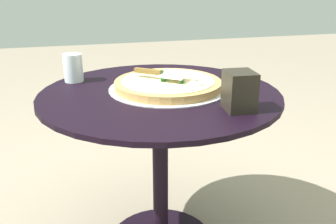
{
  "coord_description": "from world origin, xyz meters",
  "views": [
    {
      "loc": [
        -0.31,
        -1.3,
        1.1
      ],
      "look_at": [
        0.04,
        0.02,
        0.6
      ],
      "focal_mm": 40.06,
      "sensor_mm": 36.0,
      "label": 1
    }
  ],
  "objects_px": {
    "pizza_on_tray": "(168,85)",
    "drinking_cup": "(73,68)",
    "napkin_dispenser": "(239,91)",
    "pizza_server": "(159,73)",
    "patio_table": "(160,133)"
  },
  "relations": [
    {
      "from": "pizza_on_tray",
      "to": "drinking_cup",
      "type": "xyz_separation_m",
      "value": [
        -0.34,
        0.2,
        0.04
      ]
    },
    {
      "from": "napkin_dispenser",
      "to": "pizza_server",
      "type": "bearing_deg",
      "value": 36.1
    },
    {
      "from": "pizza_server",
      "to": "drinking_cup",
      "type": "height_order",
      "value": "drinking_cup"
    },
    {
      "from": "patio_table",
      "to": "pizza_on_tray",
      "type": "relative_size",
      "value": 1.99
    },
    {
      "from": "napkin_dispenser",
      "to": "pizza_on_tray",
      "type": "bearing_deg",
      "value": 33.53
    },
    {
      "from": "pizza_on_tray",
      "to": "pizza_server",
      "type": "distance_m",
      "value": 0.05
    },
    {
      "from": "drinking_cup",
      "to": "napkin_dispenser",
      "type": "relative_size",
      "value": 0.89
    },
    {
      "from": "pizza_on_tray",
      "to": "napkin_dispenser",
      "type": "height_order",
      "value": "napkin_dispenser"
    },
    {
      "from": "drinking_cup",
      "to": "napkin_dispenser",
      "type": "distance_m",
      "value": 0.7
    },
    {
      "from": "drinking_cup",
      "to": "patio_table",
      "type": "bearing_deg",
      "value": -36.96
    },
    {
      "from": "pizza_server",
      "to": "drinking_cup",
      "type": "relative_size",
      "value": 1.73
    },
    {
      "from": "pizza_on_tray",
      "to": "patio_table",
      "type": "bearing_deg",
      "value": -147.09
    },
    {
      "from": "patio_table",
      "to": "drinking_cup",
      "type": "distance_m",
      "value": 0.44
    },
    {
      "from": "pizza_on_tray",
      "to": "drinking_cup",
      "type": "distance_m",
      "value": 0.4
    },
    {
      "from": "pizza_on_tray",
      "to": "napkin_dispenser",
      "type": "bearing_deg",
      "value": -60.33
    }
  ]
}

